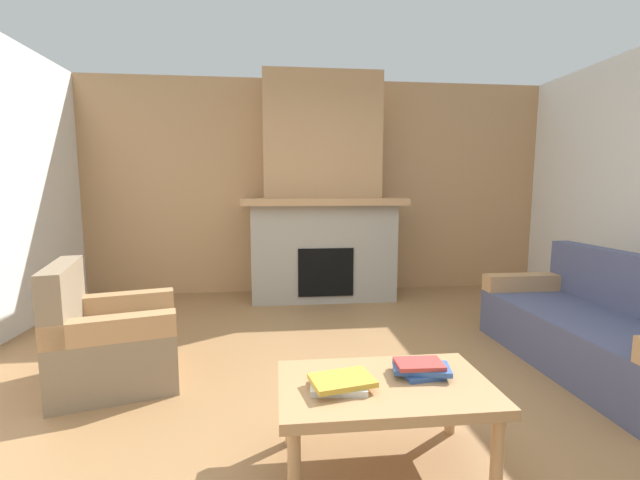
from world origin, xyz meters
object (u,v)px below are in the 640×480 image
at_px(couch, 602,332).
at_px(armchair, 110,341).
at_px(coffee_table, 384,393).
at_px(fireplace, 322,203).

bearing_deg(couch, armchair, 177.18).
distance_m(couch, coffee_table, 2.10).
bearing_deg(fireplace, coffee_table, -91.11).
distance_m(couch, armchair, 3.55).
bearing_deg(coffee_table, armchair, 147.00).
height_order(couch, coffee_table, couch).
xyz_separation_m(armchair, coffee_table, (1.65, -1.07, 0.08)).
height_order(fireplace, couch, fireplace).
distance_m(armchair, coffee_table, 1.97).
distance_m(fireplace, coffee_table, 3.31).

